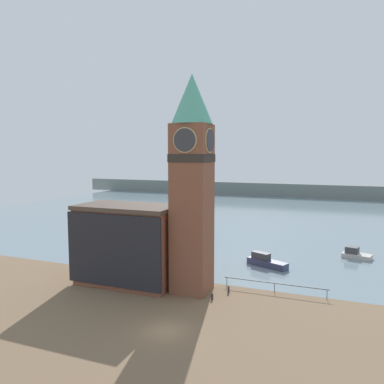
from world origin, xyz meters
The scene contains 10 objects.
ground_plane centered at (0.00, 0.00, 0.00)m, with size 160.00×160.00×0.00m, color brown.
water centered at (0.00, 73.56, 0.00)m, with size 160.00×120.00×0.00m.
far_shoreline centered at (0.00, 113.56, 2.50)m, with size 180.00×3.00×5.00m.
pier_railing centered at (7.64, 13.31, 0.96)m, with size 12.06×0.08×1.09m.
clock_tower centered at (-1.42, 10.22, 13.17)m, with size 4.70×4.70×24.81m.
pier_building centered at (-9.92, 9.96, 4.89)m, with size 12.39×6.83×9.74m.
boat_near centered at (4.88, 23.00, 0.69)m, with size 6.13×3.84×1.88m.
boat_far centered at (16.96, 32.37, 0.61)m, with size 4.54×3.20×1.69m.
mooring_bollard_near centered at (2.71, 11.24, 0.43)m, with size 0.25×0.25×0.79m.
mooring_bollard_far centered at (1.61, 8.54, 0.40)m, with size 0.26×0.26×0.74m.
Camera 1 is at (14.02, -29.26, 15.90)m, focal length 35.00 mm.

